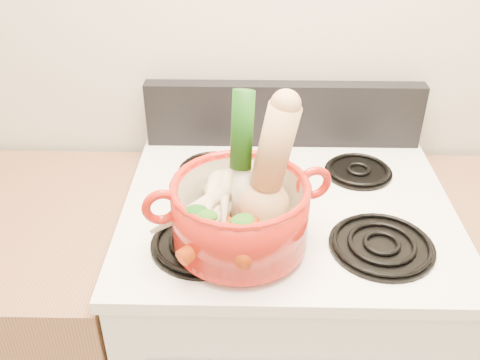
{
  "coord_description": "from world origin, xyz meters",
  "views": [
    {
      "loc": [
        -0.09,
        0.35,
        1.69
      ],
      "look_at": [
        -0.11,
        1.22,
        1.13
      ],
      "focal_mm": 40.0,
      "sensor_mm": 36.0,
      "label": 1
    }
  ],
  "objects_px": {
    "stove_body": "(280,342)",
    "squash": "(265,167)",
    "leek": "(242,158)",
    "dutch_oven": "(240,213)"
  },
  "relations": [
    {
      "from": "stove_body",
      "to": "squash",
      "type": "bearing_deg",
      "value": -114.73
    },
    {
      "from": "leek",
      "to": "stove_body",
      "type": "bearing_deg",
      "value": 61.49
    },
    {
      "from": "dutch_oven",
      "to": "squash",
      "type": "bearing_deg",
      "value": 12.04
    },
    {
      "from": "stove_body",
      "to": "squash",
      "type": "distance_m",
      "value": 0.69
    },
    {
      "from": "stove_body",
      "to": "squash",
      "type": "xyz_separation_m",
      "value": [
        -0.06,
        -0.14,
        0.67
      ]
    },
    {
      "from": "stove_body",
      "to": "leek",
      "type": "distance_m",
      "value": 0.7
    },
    {
      "from": "stove_body",
      "to": "squash",
      "type": "height_order",
      "value": "squash"
    },
    {
      "from": "stove_body",
      "to": "leek",
      "type": "xyz_separation_m",
      "value": [
        -0.11,
        -0.12,
        0.68
      ]
    },
    {
      "from": "stove_body",
      "to": "dutch_oven",
      "type": "bearing_deg",
      "value": -124.25
    },
    {
      "from": "leek",
      "to": "dutch_oven",
      "type": "bearing_deg",
      "value": -80.27
    }
  ]
}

